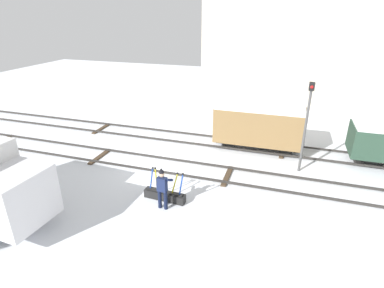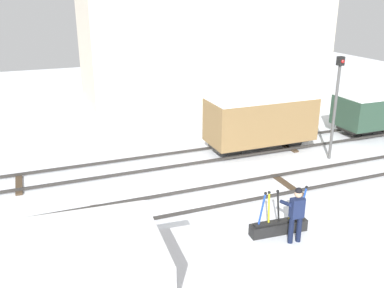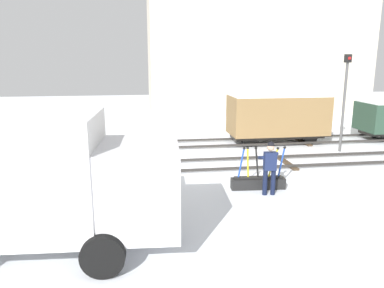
# 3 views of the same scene
# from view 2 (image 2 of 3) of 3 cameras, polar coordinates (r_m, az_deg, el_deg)

# --- Properties ---
(ground_plane) EXTENTS (60.00, 60.00, 0.00)m
(ground_plane) POSITION_cam_2_polar(r_m,az_deg,el_deg) (14.78, 1.18, -7.80)
(ground_plane) COLOR silver
(track_main_line) EXTENTS (44.00, 1.94, 0.18)m
(track_main_line) POSITION_cam_2_polar(r_m,az_deg,el_deg) (14.73, 1.18, -7.43)
(track_main_line) COLOR #2D2B28
(track_main_line) RESTS_ON ground_plane
(track_siding_near) EXTENTS (44.00, 1.94, 0.18)m
(track_siding_near) POSITION_cam_2_polar(r_m,az_deg,el_deg) (17.94, -3.44, -2.26)
(track_siding_near) COLOR #2D2B28
(track_siding_near) RESTS_ON ground_plane
(switch_lever_frame) EXTENTS (1.82, 0.48, 1.45)m
(switch_lever_frame) POSITION_cam_2_polar(r_m,az_deg,el_deg) (13.16, 11.62, -10.71)
(switch_lever_frame) COLOR black
(switch_lever_frame) RESTS_ON ground_plane
(rail_worker) EXTENTS (0.56, 0.69, 1.74)m
(rail_worker) POSITION_cam_2_polar(r_m,az_deg,el_deg) (12.49, 13.89, -8.85)
(rail_worker) COLOR #111831
(rail_worker) RESTS_ON ground_plane
(signal_post) EXTENTS (0.24, 0.32, 4.42)m
(signal_post) POSITION_cam_2_polar(r_m,az_deg,el_deg) (18.63, 18.89, 5.76)
(signal_post) COLOR #4C4C4C
(signal_post) RESTS_ON ground_plane
(apartment_building) EXTENTS (17.26, 6.26, 10.47)m
(apartment_building) POSITION_cam_2_polar(r_m,az_deg,el_deg) (30.27, 2.11, 16.77)
(apartment_building) COLOR beige
(apartment_building) RESTS_ON ground_plane
(freight_car_near_switch) EXTENTS (4.85, 2.06, 2.46)m
(freight_car_near_switch) POSITION_cam_2_polar(r_m,az_deg,el_deg) (19.28, 9.24, 3.18)
(freight_car_near_switch) COLOR #2D2B28
(freight_car_near_switch) RESTS_ON ground_plane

